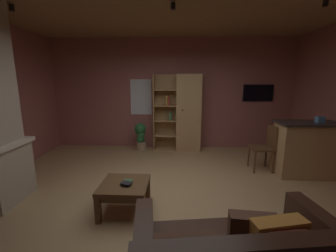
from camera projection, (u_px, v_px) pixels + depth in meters
floor at (167, 197)px, 3.45m from camera, size 6.32×5.45×0.02m
wall_back at (172, 94)px, 5.86m from camera, size 6.44×0.06×2.88m
window_pane_back at (141, 97)px, 5.88m from camera, size 0.56×0.01×0.93m
bookshelf_cabinet at (185, 113)px, 5.67m from camera, size 1.21×0.41×1.95m
kitchen_bar_counter at (313, 149)px, 4.14m from camera, size 1.36×0.59×1.04m
tissue_box at (320, 120)px, 4.00m from camera, size 0.12×0.12×0.11m
coffee_table at (125, 189)px, 3.00m from camera, size 0.64×0.64×0.42m
table_book_0 at (128, 181)px, 3.02m from camera, size 0.13×0.11×0.02m
table_book_1 at (126, 183)px, 2.92m from camera, size 0.16×0.14×0.02m
dining_chair at (266, 145)px, 4.39m from camera, size 0.43×0.43×0.92m
potted_floor_plant at (141, 136)px, 5.68m from camera, size 0.30×0.30×0.73m
wall_mounted_tv at (258, 93)px, 5.69m from camera, size 0.76×0.06×0.43m
track_light_spot_0 at (12, 8)px, 3.15m from camera, size 0.07×0.07×0.09m
track_light_spot_1 at (173, 6)px, 3.08m from camera, size 0.07×0.07×0.09m
track_light_spot_2 at (326, 3)px, 2.96m from camera, size 0.07×0.07×0.09m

